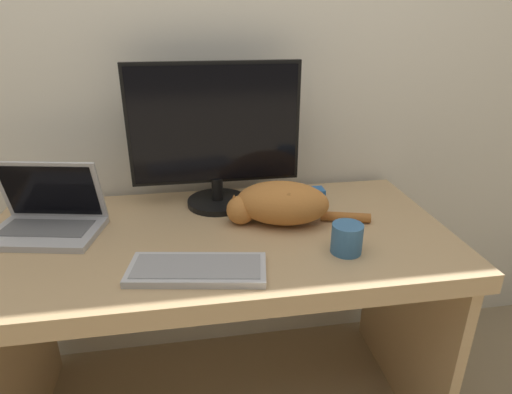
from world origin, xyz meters
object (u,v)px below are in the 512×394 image
Objects in this scene: cat at (280,203)px; monitor at (215,135)px; external_keyboard at (197,269)px; laptop at (47,219)px; coffee_mug at (347,238)px.

monitor is at bearing 152.53° from cat.
external_keyboard is at bearing -101.47° from monitor.
monitor reaches higher than external_keyboard.
laptop reaches higher than coffee_mug.
monitor is at bearing 25.06° from laptop.
monitor is 1.60× the size of laptop.
external_keyboard is 0.81× the size of cat.
coffee_mug is (0.34, -0.40, -0.21)m from monitor.
laptop is at bearing -166.42° from monitor.
laptop reaches higher than cat.
monitor is 6.48× the size of coffee_mug.
cat is 0.26m from coffee_mug.
monitor is 1.23× the size of cat.
laptop is 0.55m from external_keyboard.
laptop is at bearing 163.25° from coffee_mug.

